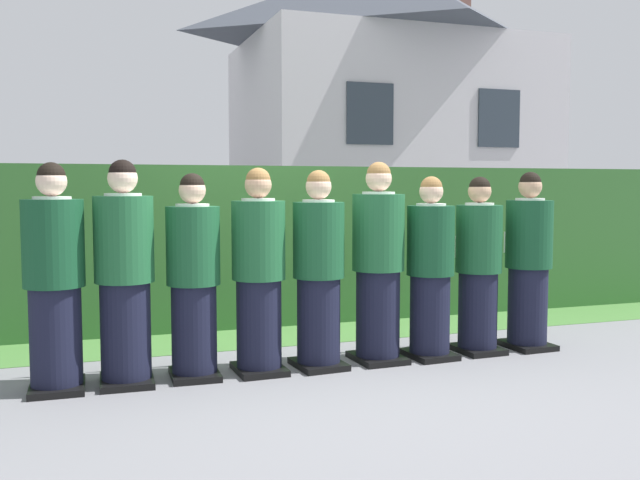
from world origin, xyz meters
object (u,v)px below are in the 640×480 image
at_px(student_front_row_1, 125,278).
at_px(student_front_row_2, 194,281).
at_px(student_front_row_0, 54,283).
at_px(student_front_row_8, 528,265).
at_px(student_front_row_5, 378,267).
at_px(student_front_row_4, 319,274).
at_px(student_front_row_6, 430,272).
at_px(student_front_row_7, 478,269).
at_px(student_front_row_3, 259,276).

relative_size(student_front_row_1, student_front_row_2, 1.06).
bearing_deg(student_front_row_0, student_front_row_8, 0.52).
bearing_deg(student_front_row_5, student_front_row_4, -176.34).
height_order(student_front_row_2, student_front_row_4, student_front_row_4).
height_order(student_front_row_6, student_front_row_7, same).
relative_size(student_front_row_0, student_front_row_3, 1.02).
distance_m(student_front_row_3, student_front_row_7, 2.02).
relative_size(student_front_row_2, student_front_row_3, 0.97).
bearing_deg(student_front_row_8, student_front_row_4, -179.04).
xyz_separation_m(student_front_row_4, student_front_row_6, (1.02, 0.00, -0.02)).
relative_size(student_front_row_7, student_front_row_8, 0.97).
height_order(student_front_row_1, student_front_row_2, student_front_row_1).
xyz_separation_m(student_front_row_0, student_front_row_1, (0.49, 0.01, 0.01)).
bearing_deg(student_front_row_3, student_front_row_2, 178.30).
distance_m(student_front_row_4, student_front_row_5, 0.55).
bearing_deg(student_front_row_4, student_front_row_5, 3.66).
bearing_deg(student_front_row_2, student_front_row_1, -178.48).
xyz_separation_m(student_front_row_2, student_front_row_6, (2.03, -0.02, -0.01)).
height_order(student_front_row_4, student_front_row_6, student_front_row_4).
distance_m(student_front_row_0, student_front_row_4, 2.02).
bearing_deg(student_front_row_6, student_front_row_3, 179.77).
bearing_deg(student_front_row_4, student_front_row_0, -179.92).
distance_m(student_front_row_3, student_front_row_4, 0.50).
bearing_deg(student_front_row_4, student_front_row_8, 0.96).
distance_m(student_front_row_4, student_front_row_8, 2.04).
distance_m(student_front_row_2, student_front_row_6, 2.03).
bearing_deg(student_front_row_1, student_front_row_7, 0.58).
height_order(student_front_row_0, student_front_row_2, student_front_row_0).
relative_size(student_front_row_1, student_front_row_6, 1.07).
bearing_deg(student_front_row_7, student_front_row_1, -179.42).
relative_size(student_front_row_2, student_front_row_7, 1.01).
height_order(student_front_row_1, student_front_row_6, student_front_row_1).
bearing_deg(student_front_row_0, student_front_row_2, 1.38).
relative_size(student_front_row_6, student_front_row_7, 1.00).
bearing_deg(student_front_row_4, student_front_row_2, 178.79).
bearing_deg(student_front_row_3, student_front_row_0, -179.66).
relative_size(student_front_row_5, student_front_row_7, 1.08).
relative_size(student_front_row_1, student_front_row_5, 1.00).
distance_m(student_front_row_1, student_front_row_2, 0.52).
xyz_separation_m(student_front_row_1, student_front_row_2, (0.51, 0.01, -0.05)).
relative_size(student_front_row_3, student_front_row_8, 1.01).
relative_size(student_front_row_3, student_front_row_7, 1.04).
bearing_deg(student_front_row_3, student_front_row_1, 179.91).
xyz_separation_m(student_front_row_1, student_front_row_5, (2.07, 0.03, 0.00)).
bearing_deg(student_front_row_5, student_front_row_0, -179.16).
distance_m(student_front_row_1, student_front_row_3, 1.03).
bearing_deg(student_front_row_3, student_front_row_7, 0.92).
xyz_separation_m(student_front_row_4, student_front_row_8, (2.04, 0.03, 0.00)).
bearing_deg(student_front_row_0, student_front_row_3, 0.34).
height_order(student_front_row_0, student_front_row_5, student_front_row_5).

